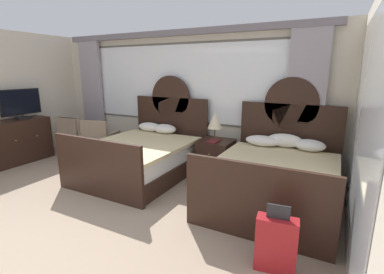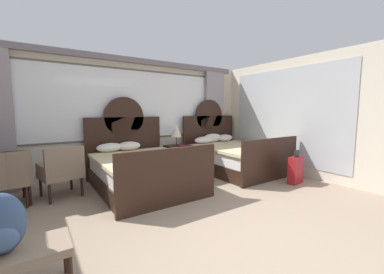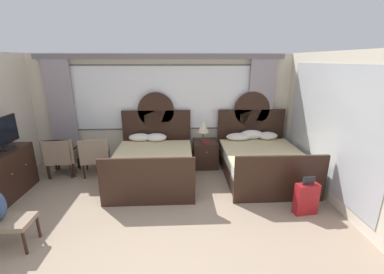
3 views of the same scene
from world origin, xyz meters
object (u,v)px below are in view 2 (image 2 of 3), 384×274
bed_near_mirror (233,156)px  table_lamp_on_nightstand (176,131)px  luggage_bench (17,257)px  backpack_on_bench (1,226)px  bed_near_window (142,169)px  book_on_nightstand (182,146)px  armchair_by_window_left (62,170)px  armchair_by_window_right (7,177)px  suitcase_on_floor (296,170)px  armchair_by_window_centre (5,177)px  nightstand_between_beds (179,159)px

bed_near_mirror → table_lamp_on_nightstand: bed_near_mirror is taller
luggage_bench → backpack_on_bench: (-0.08, -0.01, 0.28)m
bed_near_window → luggage_bench: 2.80m
bed_near_window → backpack_on_bench: 2.87m
backpack_on_bench → luggage_bench: bearing=7.8°
book_on_nightstand → armchair_by_window_left: bearing=-174.4°
armchair_by_window_right → suitcase_on_floor: (4.82, -1.75, -0.20)m
armchair_by_window_right → suitcase_on_floor: 5.13m
suitcase_on_floor → table_lamp_on_nightstand: bearing=126.0°
armchair_by_window_centre → backpack_on_bench: (0.16, -2.36, 0.17)m
book_on_nightstand → armchair_by_window_right: armchair_by_window_right is taller
nightstand_between_beds → armchair_by_window_right: 3.32m
armchair_by_window_centre → armchair_by_window_right: same height
book_on_nightstand → armchair_by_window_right: (-3.29, -0.25, -0.18)m
table_lamp_on_nightstand → armchair_by_window_left: table_lamp_on_nightstand is taller
armchair_by_window_left → suitcase_on_floor: armchair_by_window_left is taller
table_lamp_on_nightstand → armchair_by_window_centre: bearing=-172.7°
armchair_by_window_left → luggage_bench: bearing=-102.5°
nightstand_between_beds → luggage_bench: bearing=-138.5°
book_on_nightstand → backpack_on_bench: 4.08m
bed_near_mirror → armchair_by_window_left: bed_near_mirror is taller
luggage_bench → book_on_nightstand: bearing=40.2°
book_on_nightstand → bed_near_window: bearing=-157.2°
armchair_by_window_left → armchair_by_window_right: bearing=-180.0°
suitcase_on_floor → armchair_by_window_centre: bearing=160.1°
armchair_by_window_right → luggage_bench: size_ratio=1.21×
bed_near_mirror → armchair_by_window_left: 3.76m
table_lamp_on_nightstand → armchair_by_window_right: size_ratio=0.57×
armchair_by_window_left → backpack_on_bench: armchair_by_window_left is taller
bed_near_mirror → book_on_nightstand: (-1.20, 0.50, 0.29)m
table_lamp_on_nightstand → armchair_by_window_right: 3.31m
nightstand_between_beds → table_lamp_on_nightstand: (-0.05, 0.05, 0.68)m
armchair_by_window_right → nightstand_between_beds: bearing=6.3°
nightstand_between_beds → armchair_by_window_right: bearing=-173.7°
luggage_bench → suitcase_on_floor: suitcase_on_floor is taller
armchair_by_window_centre → armchair_by_window_left: bearing=0.1°
armchair_by_window_centre → armchair_by_window_right: size_ratio=1.00×
bed_near_mirror → nightstand_between_beds: size_ratio=3.34×
backpack_on_bench → book_on_nightstand: bearing=39.7°
backpack_on_bench → bed_near_mirror: bearing=25.9°
armchair_by_window_right → bed_near_mirror: bearing=-3.1°
bed_near_window → bed_near_mirror: same height
armchair_by_window_left → suitcase_on_floor: bearing=-23.3°
bed_near_mirror → luggage_bench: bearing=-153.8°
bed_near_window → bed_near_mirror: bearing=0.3°
table_lamp_on_nightstand → armchair_by_window_left: bearing=-170.6°
bed_near_mirror → armchair_by_window_right: (-4.50, 0.25, 0.11)m
bed_near_window → nightstand_between_beds: size_ratio=3.34×
armchair_by_window_centre → luggage_bench: bearing=-84.2°
nightstand_between_beds → book_on_nightstand: size_ratio=2.50×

